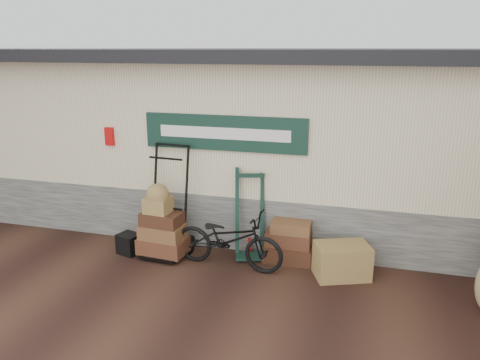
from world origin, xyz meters
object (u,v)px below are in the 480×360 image
porter_trolley (167,200)px  green_barrow (250,214)px  wicker_hamper (342,261)px  black_trunk (129,244)px  bicycle (228,236)px  suitcase_stack (289,240)px

porter_trolley → green_barrow: porter_trolley is taller
green_barrow → wicker_hamper: (1.47, -0.35, -0.46)m
black_trunk → bicycle: bicycle is taller
suitcase_stack → wicker_hamper: size_ratio=0.99×
porter_trolley → wicker_hamper: porter_trolley is taller
green_barrow → suitcase_stack: bearing=-16.5°
bicycle → green_barrow: bearing=-18.0°
suitcase_stack → black_trunk: size_ratio=2.29×
porter_trolley → wicker_hamper: bearing=2.2°
suitcase_stack → bicycle: 0.98m
black_trunk → bicycle: 1.73m
suitcase_stack → black_trunk: (-2.54, -0.44, -0.17)m
porter_trolley → bicycle: porter_trolley is taller
wicker_hamper → porter_trolley: bearing=177.7°
bicycle → porter_trolley: bearing=82.1°
bicycle → wicker_hamper: bearing=-80.3°
suitcase_stack → bicycle: (-0.84, -0.48, 0.17)m
porter_trolley → wicker_hamper: (2.76, -0.11, -0.65)m
green_barrow → bicycle: size_ratio=0.82×
porter_trolley → bicycle: 1.18m
suitcase_stack → bicycle: bearing=-150.4°
green_barrow → suitcase_stack: (0.64, -0.01, -0.38)m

